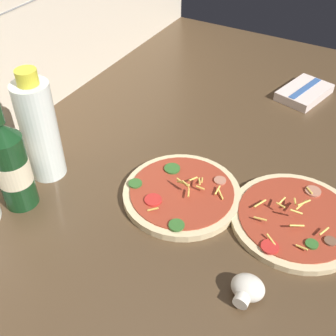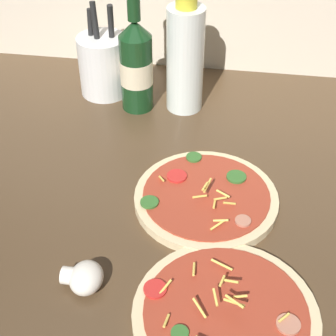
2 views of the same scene
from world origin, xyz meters
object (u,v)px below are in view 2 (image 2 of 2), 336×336
at_px(beer_bottle, 136,64).
at_px(oil_bottle, 185,58).
at_px(pizza_far, 206,198).
at_px(utensil_crock, 103,64).
at_px(pizza_near, 225,315).
at_px(mushroom_left, 84,278).

height_order(beer_bottle, oil_bottle, beer_bottle).
bearing_deg(pizza_far, utensil_crock, 128.18).
distance_m(pizza_far, oil_bottle, 0.31).
bearing_deg(pizza_near, utensil_crock, 118.87).
bearing_deg(pizza_near, mushroom_left, 173.50).
bearing_deg(beer_bottle, mushroom_left, -87.73).
distance_m(pizza_near, beer_bottle, 0.55).
xyz_separation_m(pizza_far, beer_bottle, (-0.17, 0.27, 0.09)).
relative_size(oil_bottle, utensil_crock, 1.22).
height_order(beer_bottle, utensil_crock, beer_bottle).
relative_size(pizza_far, mushroom_left, 4.09).
xyz_separation_m(pizza_near, oil_bottle, (-0.12, 0.51, 0.10)).
height_order(pizza_far, mushroom_left, pizza_far).
bearing_deg(beer_bottle, pizza_far, -58.06).
bearing_deg(pizza_far, oil_bottle, 104.35).
relative_size(pizza_near, oil_bottle, 1.02).
distance_m(pizza_near, utensil_crock, 0.62).
height_order(pizza_far, utensil_crock, utensil_crock).
xyz_separation_m(pizza_near, beer_bottle, (-0.22, 0.49, 0.09)).
distance_m(oil_bottle, utensil_crock, 0.19).
bearing_deg(pizza_far, pizza_near, -78.06).
height_order(pizza_far, oil_bottle, oil_bottle).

